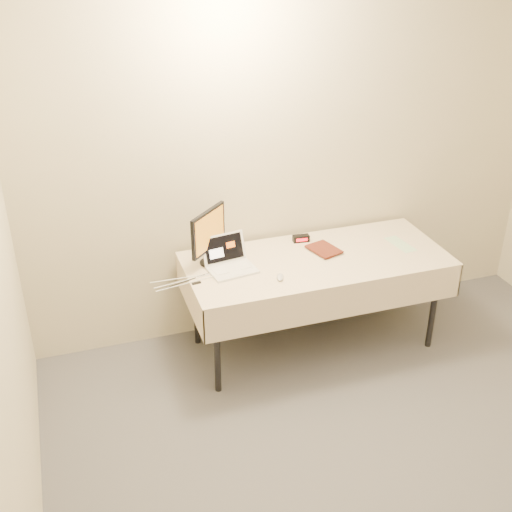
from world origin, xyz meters
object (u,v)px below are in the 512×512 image
object	(u,v)px
table	(316,266)
book	(315,240)
monitor	(208,233)
laptop	(229,261)

from	to	relation	value
table	book	bearing A→B (deg)	82.26
book	table	bearing A→B (deg)	-113.54
monitor	book	distance (m)	0.76
laptop	book	xyz separation A→B (m)	(0.63, -0.00, 0.07)
table	book	xyz separation A→B (m)	(0.01, 0.06, 0.18)
laptop	table	bearing A→B (deg)	-13.98
table	laptop	xyz separation A→B (m)	(-0.63, 0.06, 0.11)
table	book	size ratio (longest dim) A/B	7.93
table	laptop	world-z (taller)	laptop
monitor	book	xyz separation A→B (m)	(0.74, -0.11, -0.12)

